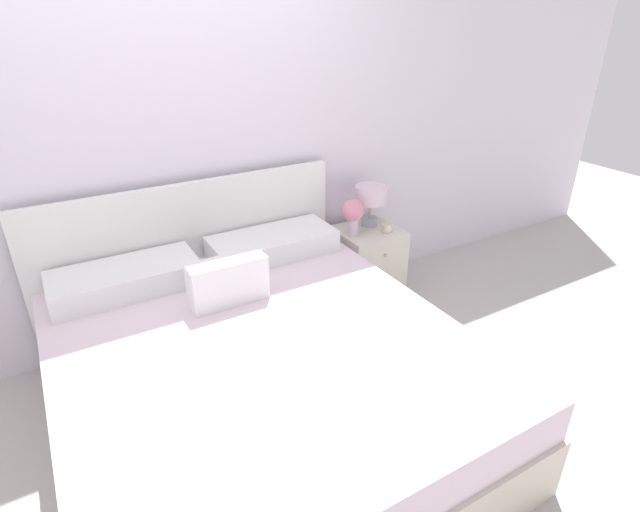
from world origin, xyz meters
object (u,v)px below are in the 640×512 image
Objects in this scene: table_lamp at (370,198)px; flower_vase at (353,213)px; bed at (257,371)px; alarm_clock at (387,228)px; nightstand at (367,262)px.

table_lamp is 0.22m from flower_vase.
table_lamp is at bearing 32.73° from bed.
bed reaches higher than alarm_clock.
table_lamp is (0.05, 0.06, 0.48)m from nightstand.
flower_vase is at bearing -157.79° from table_lamp.
alarm_clock is (0.23, -0.09, -0.13)m from flower_vase.
alarm_clock is at bearing -20.48° from flower_vase.
bed is 1.48m from alarm_clock.
alarm_clock is at bearing -51.77° from nightstand.
bed reaches higher than table_lamp.
table_lamp is 0.25m from alarm_clock.
nightstand is at bearing 6.99° from flower_vase.
bed is at bearing -147.27° from table_lamp.
bed is 7.04× the size of table_lamp.
flower_vase reaches higher than alarm_clock.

